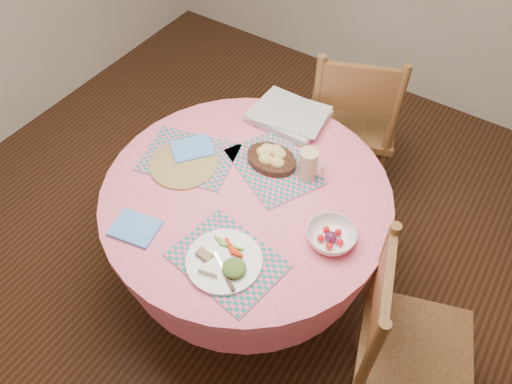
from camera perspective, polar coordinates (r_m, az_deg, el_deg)
ground at (r=2.72m, az=-0.89°, el=-10.22°), size 4.00×4.00×0.00m
dining_table at (r=2.26m, az=-1.06°, el=-3.15°), size 1.24×1.24×0.75m
chair_right at (r=2.09m, az=16.40°, el=-16.20°), size 0.55×0.57×0.98m
chair_back at (r=2.80m, az=10.84°, el=8.02°), size 0.61×0.60×1.02m
placemat_front at (r=1.90m, az=-3.25°, el=-7.78°), size 0.44×0.36×0.01m
placemat_left at (r=2.26m, az=-7.68°, el=3.93°), size 0.46×0.39×0.01m
placemat_back at (r=2.20m, az=2.09°, el=2.94°), size 0.49×0.45×0.01m
wicker_trivet at (r=2.23m, az=-8.28°, el=3.17°), size 0.30×0.30×0.01m
napkin_near at (r=2.04m, az=-13.66°, el=-4.04°), size 0.20×0.17×0.01m
napkin_far at (r=2.28m, az=-7.32°, el=4.94°), size 0.22×0.23×0.01m
dinner_plate at (r=1.88m, az=-3.61°, el=-7.96°), size 0.29×0.29×0.05m
bread_bowl at (r=2.19m, az=1.79°, el=4.04°), size 0.23×0.23×0.08m
latte_mug at (r=2.12m, az=6.03°, el=3.12°), size 0.12×0.08×0.14m
fruit_bowl at (r=1.95m, az=8.57°, el=-5.06°), size 0.21×0.21×0.06m
newspaper_stack at (r=2.42m, az=3.80°, el=8.77°), size 0.37×0.29×0.04m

